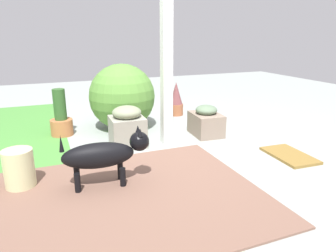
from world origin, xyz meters
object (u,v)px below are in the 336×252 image
stone_planter_nearest (206,122)px  stone_planter_mid (127,127)px  round_shrub (122,97)px  porch_pillar (166,47)px  terracotta_pot_spiky (176,100)px  dog (105,154)px  doormat (289,155)px  terracotta_pot_tall (61,119)px  ceramic_urn (19,169)px

stone_planter_nearest → stone_planter_mid: stone_planter_mid is taller
round_shrub → porch_pillar: bearing=-156.9°
stone_planter_nearest → terracotta_pot_spiky: size_ratio=0.91×
terracotta_pot_spiky → dog: terracotta_pot_spiky is taller
dog → doormat: size_ratio=1.29×
terracotta_pot_tall → stone_planter_mid: bearing=-135.7°
round_shrub → doormat: bearing=-140.7°
round_shrub → terracotta_pot_spiky: size_ratio=1.67×
terracotta_pot_tall → doormat: size_ratio=1.04×
dog → terracotta_pot_spiky: bearing=-37.3°
terracotta_pot_spiky → ceramic_urn: 2.92m
stone_planter_mid → terracotta_pot_spiky: size_ratio=0.90×
porch_pillar → dog: porch_pillar is taller
terracotta_pot_spiky → round_shrub: bearing=112.2°
porch_pillar → round_shrub: 1.12m
porch_pillar → terracotta_pot_tall: 1.70m
porch_pillar → doormat: 1.83m
doormat → stone_planter_nearest: bearing=25.0°
stone_planter_nearest → dog: bearing=122.1°
round_shrub → doormat: (-1.74, -1.43, -0.44)m
terracotta_pot_tall → ceramic_urn: 1.48m
stone_planter_mid → ceramic_urn: (-0.69, 1.15, -0.06)m
round_shrub → stone_planter_mid: bearing=169.9°
stone_planter_nearest → doormat: 1.15m
stone_planter_mid → terracotta_pot_spiky: (1.13, -1.13, 0.02)m
terracotta_pot_spiky → terracotta_pot_tall: terracotta_pot_tall is taller
dog → stone_planter_mid: bearing=-25.5°
porch_pillar → round_shrub: porch_pillar is taller
porch_pillar → ceramic_urn: bearing=110.5°
round_shrub → ceramic_urn: round_shrub is taller
round_shrub → dog: round_shrub is taller
porch_pillar → terracotta_pot_spiky: porch_pillar is taller
terracotta_pot_spiky → terracotta_pot_tall: (-0.41, 1.83, -0.04)m
stone_planter_nearest → terracotta_pot_tall: size_ratio=0.80×
stone_planter_nearest → ceramic_urn: (-0.70, 2.23, -0.00)m
ceramic_urn → dog: bearing=-109.8°
stone_planter_mid → dog: dog is taller
porch_pillar → ceramic_urn: size_ratio=6.54×
terracotta_pot_tall → doormat: bearing=-127.6°
stone_planter_nearest → doormat: stone_planter_nearest is taller
terracotta_pot_tall → doormat: (-1.74, -2.26, -0.21)m
terracotta_pot_spiky → dog: bearing=142.7°
round_shrub → doormat: round_shrub is taller
stone_planter_mid → round_shrub: bearing=-10.1°
dog → stone_planter_nearest: bearing=-57.9°
stone_planter_mid → terracotta_pot_tall: bearing=44.3°
round_shrub → terracotta_pot_spiky: round_shrub is taller
porch_pillar → terracotta_pot_tall: size_ratio=3.72×
round_shrub → terracotta_pot_tall: round_shrub is taller
round_shrub → doormat: size_ratio=1.53×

